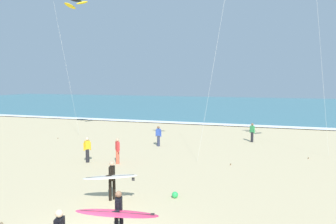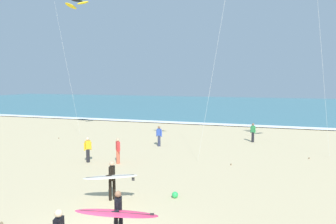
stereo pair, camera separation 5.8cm
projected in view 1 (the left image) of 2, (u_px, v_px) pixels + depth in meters
name	position (u px, v px, depth m)	size (l,w,h in m)	color
ocean_water	(249.00, 106.00, 65.87)	(160.00, 60.00, 0.08)	teal
shoreline_foam	(228.00, 125.00, 37.79)	(160.00, 1.77, 0.01)	white
surfer_lead	(118.00, 213.00, 10.33)	(2.60, 1.43, 1.71)	black
surfer_third	(111.00, 177.00, 14.15)	(2.42, 1.17, 1.71)	black
kite_arc_charcoal_mid	(76.00, 3.00, 29.75)	(2.77, 3.10, 12.34)	yellow
bystander_red_top	(118.00, 151.00, 20.54)	(0.37, 0.38, 1.59)	#D8593F
bystander_green_top	(252.00, 132.00, 27.64)	(0.43, 0.33, 1.59)	black
bystander_blue_top	(158.00, 136.00, 25.92)	(0.49, 0.23, 1.59)	#2D334C
bystander_yellow_top	(87.00, 150.00, 20.89)	(0.33, 0.43, 1.59)	black
beach_ball	(175.00, 195.00, 14.64)	(0.28, 0.28, 0.28)	green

